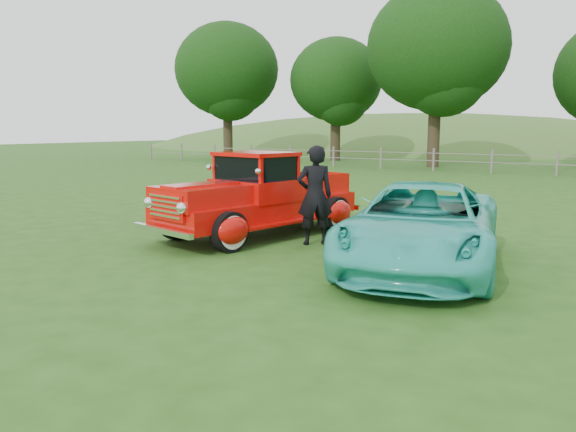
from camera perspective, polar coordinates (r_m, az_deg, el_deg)
The scene contains 9 objects.
ground at distance 10.11m, azimuth -7.98°, elevation -4.15°, with size 140.00×140.00×0.00m, color #244B14.
distant_hills at distance 68.13m, azimuth 23.16°, elevation 2.47°, with size 116.00×60.00×18.00m.
fence_line at distance 30.24m, azimuth 20.01°, elevation 5.23°, with size 48.00×0.12×1.20m.
tree_far_west at distance 42.86m, azimuth -6.23°, elevation 14.52°, with size 7.60×7.60×9.93m.
tree_mid_west at distance 40.12m, azimuth 4.91°, elevation 13.59°, with size 6.40×6.40×8.46m.
tree_near_west at distance 34.43m, azimuth 14.92°, elevation 16.19°, with size 8.00×8.00×10.42m.
red_pickup at distance 11.94m, azimuth -3.03°, elevation 1.81°, with size 2.95×5.23×1.78m.
teal_sedan at distance 9.41m, azimuth 13.45°, elevation -1.00°, with size 2.29×4.97×1.38m, color #30C1AE.
man at distance 10.96m, azimuth 2.74°, elevation 2.10°, with size 0.71×0.47×1.95m, color black.
Camera 1 is at (6.38, -7.52, 2.27)m, focal length 35.00 mm.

